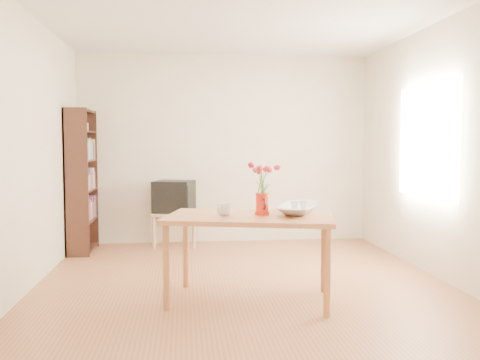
{
  "coord_description": "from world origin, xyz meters",
  "views": [
    {
      "loc": [
        -0.57,
        -4.81,
        1.36
      ],
      "look_at": [
        0.0,
        0.3,
        1.0
      ],
      "focal_mm": 38.0,
      "sensor_mm": 36.0,
      "label": 1
    }
  ],
  "objects": [
    {
      "name": "pitcher",
      "position": [
        0.11,
        -0.48,
        0.84
      ],
      "size": [
        0.13,
        0.21,
        0.19
      ],
      "rotation": [
        0.0,
        0.0,
        0.07
      ],
      "color": "red",
      "rests_on": "table"
    },
    {
      "name": "tv_stand",
      "position": [
        -0.7,
        1.97,
        0.39
      ],
      "size": [
        0.6,
        0.45,
        0.46
      ],
      "color": "tan",
      "rests_on": "ground"
    },
    {
      "name": "bowl",
      "position": [
        0.45,
        -0.4,
        0.98
      ],
      "size": [
        0.64,
        0.64,
        0.46
      ],
      "primitive_type": "imported",
      "rotation": [
        0.0,
        0.0,
        -0.42
      ],
      "color": "white",
      "rests_on": "table"
    },
    {
      "name": "teacup_b",
      "position": [
        0.5,
        -0.38,
        0.93
      ],
      "size": [
        0.09,
        0.09,
        0.06
      ],
      "primitive_type": "imported",
      "rotation": [
        0.0,
        0.0,
        2.17
      ],
      "color": "white",
      "rests_on": "bowl"
    },
    {
      "name": "mug",
      "position": [
        -0.22,
        -0.49,
        0.8
      ],
      "size": [
        0.14,
        0.14,
        0.1
      ],
      "primitive_type": "imported",
      "rotation": [
        0.0,
        0.0,
        3.08
      ],
      "color": "white",
      "rests_on": "table"
    },
    {
      "name": "bookshelf",
      "position": [
        -1.85,
        1.75,
        0.84
      ],
      "size": [
        0.28,
        0.7,
        1.8
      ],
      "color": "black",
      "rests_on": "ground"
    },
    {
      "name": "television",
      "position": [
        -0.7,
        1.98,
        0.67
      ],
      "size": [
        0.59,
        0.57,
        0.42
      ],
      "rotation": [
        0.0,
        0.0,
        -0.29
      ],
      "color": "black",
      "rests_on": "tv_stand"
    },
    {
      "name": "teacup_a",
      "position": [
        0.41,
        -0.4,
        0.93
      ],
      "size": [
        0.08,
        0.08,
        0.06
      ],
      "primitive_type": "imported",
      "rotation": [
        0.0,
        0.0,
        0.4
      ],
      "color": "white",
      "rests_on": "bowl"
    },
    {
      "name": "table",
      "position": [
        -0.0,
        -0.5,
        0.67
      ],
      "size": [
        1.57,
        1.12,
        0.75
      ],
      "rotation": [
        0.0,
        0.0,
        -0.24
      ],
      "color": "#A66039",
      "rests_on": "ground"
    },
    {
      "name": "flowers",
      "position": [
        0.11,
        -0.48,
        1.08
      ],
      "size": [
        0.22,
        0.22,
        0.31
      ],
      "primitive_type": null,
      "color": "#F1384F",
      "rests_on": "pitcher"
    },
    {
      "name": "room",
      "position": [
        0.03,
        0.0,
        1.3
      ],
      "size": [
        4.5,
        4.5,
        4.5
      ],
      "color": "#935834",
      "rests_on": "ground"
    }
  ]
}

